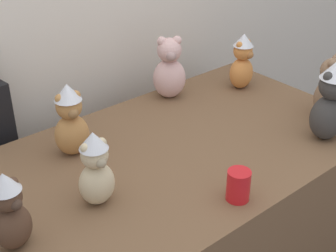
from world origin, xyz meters
name	(u,v)px	position (x,y,z in m)	size (l,w,h in m)	color
display_table	(168,223)	(0.00, 0.25, 0.35)	(1.73, 0.94, 0.71)	brown
teddy_bear_charcoal	(331,102)	(0.56, -0.07, 0.87)	(0.17, 0.16, 0.34)	#383533
teddy_bear_caramel	(71,121)	(-0.28, 0.49, 0.85)	(0.15, 0.13, 0.29)	#B27A42
teddy_bear_blush	(169,70)	(0.32, 0.62, 0.84)	(0.20, 0.19, 0.30)	beige
teddy_bear_ginger	(242,62)	(0.66, 0.48, 0.84)	(0.13, 0.12, 0.28)	#D17F3D
teddy_bear_mocha	(330,89)	(0.73, 0.03, 0.83)	(0.17, 0.16, 0.28)	#7F6047
teddy_bear_cocoa	(10,212)	(-0.67, 0.15, 0.83)	(0.14, 0.13, 0.26)	#4C3323
teddy_bear_sand	(96,169)	(-0.37, 0.17, 0.84)	(0.13, 0.11, 0.27)	#CCB78E
party_cup_red	(238,185)	(-0.01, -0.12, 0.76)	(0.08, 0.08, 0.11)	red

